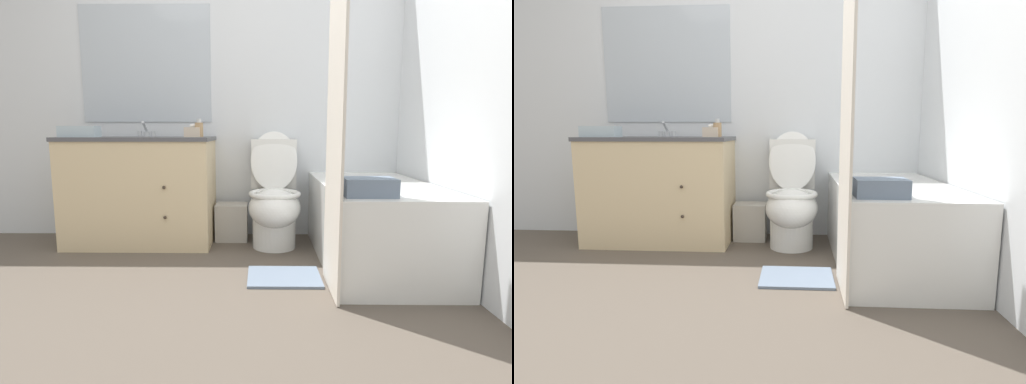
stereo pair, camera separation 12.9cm
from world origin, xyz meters
The scene contains 14 objects.
ground_plane centered at (0.00, 0.00, 0.00)m, with size 14.00×14.00×0.00m, color brown.
wall_back centered at (-0.01, 1.62, 1.25)m, with size 8.00×0.06×2.50m.
wall_right centered at (1.35, 0.80, 1.25)m, with size 0.05×2.59×2.50m.
vanity_cabinet centered at (-0.76, 1.32, 0.43)m, with size 1.14×0.59×0.84m.
sink_faucet centered at (-0.76, 1.52, 0.88)m, with size 0.14×0.12×0.12m.
toilet centered at (0.29, 1.24, 0.36)m, with size 0.39×0.68×0.89m.
bathtub centered at (0.95, 0.89, 0.27)m, with size 0.72×1.42×0.54m.
shower_curtain centered at (0.58, 0.37, 1.00)m, with size 0.01×0.46×2.00m.
wastebasket centered at (-0.05, 1.42, 0.15)m, with size 0.26×0.22×0.30m.
tissue_box centered at (-0.34, 1.33, 0.88)m, with size 0.12×0.13×0.10m.
soap_dispenser centered at (-0.29, 1.30, 0.90)m, with size 0.06×0.06×0.14m.
hand_towel_folded centered at (-1.15, 1.17, 0.88)m, with size 0.27×0.14×0.08m.
bath_towel_folded centered at (0.77, 0.35, 0.59)m, with size 0.27×0.19×0.10m.
bath_mat centered at (0.33, 0.55, 0.01)m, with size 0.44×0.35×0.02m.
Camera 1 is at (0.19, -1.78, 0.89)m, focal length 28.00 mm.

